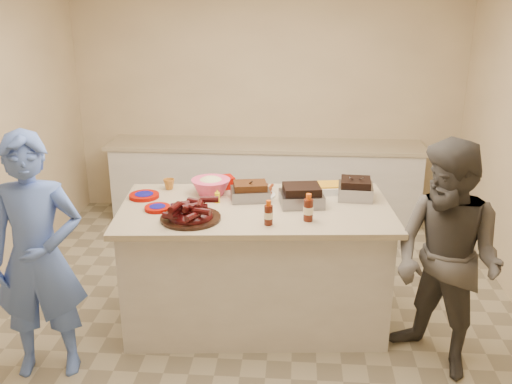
# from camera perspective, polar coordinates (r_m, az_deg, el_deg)

# --- Properties ---
(room) EXTENTS (4.50, 5.00, 2.70)m
(room) POSITION_cam_1_polar(r_m,az_deg,el_deg) (4.84, -0.68, -12.24)
(room) COLOR beige
(room) RESTS_ON ground
(back_counter) EXTENTS (3.60, 0.64, 0.90)m
(back_counter) POSITION_cam_1_polar(r_m,az_deg,el_deg) (6.65, 0.92, 1.11)
(back_counter) COLOR silver
(back_counter) RESTS_ON ground
(island) EXTENTS (2.16, 1.26, 0.98)m
(island) POSITION_cam_1_polar(r_m,az_deg,el_deg) (4.81, -0.05, -12.44)
(island) COLOR silver
(island) RESTS_ON ground
(rib_platter) EXTENTS (0.53, 0.53, 0.18)m
(rib_platter) POSITION_cam_1_polar(r_m,az_deg,el_deg) (4.16, -6.54, -2.75)
(rib_platter) COLOR #3F090A
(rib_platter) RESTS_ON island
(pulled_pork_tray) EXTENTS (0.33, 0.28, 0.09)m
(pulled_pork_tray) POSITION_cam_1_polar(r_m,az_deg,el_deg) (4.52, -0.58, -0.76)
(pulled_pork_tray) COLOR #47230F
(pulled_pork_tray) RESTS_ON island
(brisket_tray) EXTENTS (0.36, 0.32, 0.10)m
(brisket_tray) POSITION_cam_1_polar(r_m,az_deg,el_deg) (4.42, 4.55, -1.28)
(brisket_tray) COLOR black
(brisket_tray) RESTS_ON island
(roasting_pan) EXTENTS (0.29, 0.29, 0.11)m
(roasting_pan) POSITION_cam_1_polar(r_m,az_deg,el_deg) (4.62, 9.86, -0.58)
(roasting_pan) COLOR gray
(roasting_pan) RESTS_ON island
(coleslaw_bowl) EXTENTS (0.34, 0.34, 0.22)m
(coleslaw_bowl) POSITION_cam_1_polar(r_m,az_deg,el_deg) (4.65, -4.51, -0.22)
(coleslaw_bowl) COLOR #E4406C
(coleslaw_bowl) RESTS_ON island
(sausage_plate) EXTENTS (0.33, 0.33, 0.05)m
(sausage_plate) POSITION_cam_1_polar(r_m,az_deg,el_deg) (4.60, 0.13, -0.37)
(sausage_plate) COLOR silver
(sausage_plate) RESTS_ON island
(mac_cheese_dish) EXTENTS (0.31, 0.25, 0.07)m
(mac_cheese_dish) POSITION_cam_1_polar(r_m,az_deg,el_deg) (4.73, 7.20, 0.02)
(mac_cheese_dish) COLOR gold
(mac_cheese_dish) RESTS_ON island
(bbq_bottle_a) EXTENTS (0.07, 0.07, 0.18)m
(bbq_bottle_a) POSITION_cam_1_polar(r_m,az_deg,el_deg) (4.04, 1.25, -3.27)
(bbq_bottle_a) COLOR #44150B
(bbq_bottle_a) RESTS_ON island
(bbq_bottle_b) EXTENTS (0.07, 0.07, 0.20)m
(bbq_bottle_b) POSITION_cam_1_polar(r_m,az_deg,el_deg) (4.13, 5.22, -2.87)
(bbq_bottle_b) COLOR #44150B
(bbq_bottle_b) RESTS_ON island
(mustard_bottle) EXTENTS (0.04, 0.04, 0.11)m
(mustard_bottle) POSITION_cam_1_polar(r_m,az_deg,el_deg) (4.46, -3.87, -1.07)
(mustard_bottle) COLOR yellow
(mustard_bottle) RESTS_ON island
(sauce_bowl) EXTENTS (0.15, 0.06, 0.15)m
(sauce_bowl) POSITION_cam_1_polar(r_m,az_deg,el_deg) (4.52, 0.48, -0.76)
(sauce_bowl) COLOR silver
(sauce_bowl) RESTS_ON island
(plate_stack_large) EXTENTS (0.26, 0.26, 0.03)m
(plate_stack_large) POSITION_cam_1_polar(r_m,az_deg,el_deg) (4.65, -11.11, -0.54)
(plate_stack_large) COLOR #900800
(plate_stack_large) RESTS_ON island
(plate_stack_small) EXTENTS (0.21, 0.21, 0.03)m
(plate_stack_small) POSITION_cam_1_polar(r_m,az_deg,el_deg) (4.37, -9.81, -1.76)
(plate_stack_small) COLOR #900800
(plate_stack_small) RESTS_ON island
(plastic_cup) EXTENTS (0.10, 0.10, 0.09)m
(plastic_cup) POSITION_cam_1_polar(r_m,az_deg,el_deg) (4.81, -8.66, 0.29)
(plastic_cup) COLOR #A46620
(plastic_cup) RESTS_ON island
(basket_stack) EXTENTS (0.23, 0.21, 0.10)m
(basket_stack) POSITION_cam_1_polar(r_m,az_deg,el_deg) (4.79, -3.41, 0.42)
(basket_stack) COLOR #900800
(basket_stack) RESTS_ON island
(guest_blue) EXTENTS (0.93, 1.81, 0.41)m
(guest_blue) POSITION_cam_1_polar(r_m,az_deg,el_deg) (4.51, -19.63, -16.17)
(guest_blue) COLOR #5376D9
(guest_blue) RESTS_ON ground
(guest_gray) EXTENTS (1.78, 1.70, 0.63)m
(guest_gray) POSITION_cam_1_polar(r_m,az_deg,el_deg) (4.48, 17.36, -16.12)
(guest_gray) COLOR #514E49
(guest_gray) RESTS_ON ground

